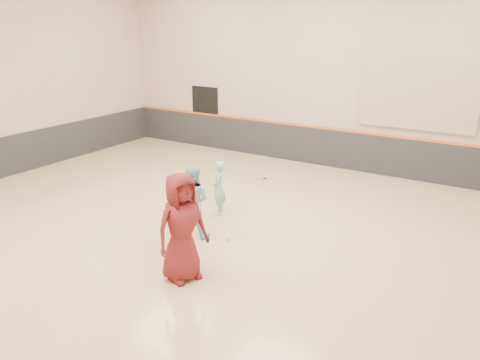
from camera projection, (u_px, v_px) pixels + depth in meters
The scene contains 14 objects.
room at pixel (214, 197), 10.07m from camera, with size 15.04×12.04×6.22m.
wainscot_back at pixel (320, 147), 14.96m from camera, with size 14.90×0.04×1.20m, color #232326.
wainscot_left at pixel (7, 157), 13.85m from camera, with size 0.04×11.90×1.20m, color #232326.
accent_stripe at pixel (321, 128), 14.75m from camera, with size 14.90×0.03×0.06m, color #D85914.
acoustic_panel at pixel (418, 94), 12.94m from camera, with size 3.20×0.08×2.00m, color tan.
doorway at pixel (205, 117), 17.04m from camera, with size 1.10×0.05×2.20m, color black.
girl at pixel (219, 188), 11.08m from camera, with size 0.47×0.31×1.30m, color #72C6AF.
instructor at pixel (192, 201), 9.89m from camera, with size 0.77×0.60×1.58m, color #8FBCDD.
young_man at pixel (182, 227), 8.13m from camera, with size 0.97×0.63×1.98m, color maroon.
held_racket at pixel (188, 221), 9.55m from camera, with size 0.40×0.40×0.57m, color #9ECC2C, non-canonical shape.
spare_racket at pixel (261, 175), 13.83m from camera, with size 0.69×0.69×0.17m, color #BBD12E, non-canonical shape.
ball_under_racket at pixel (229, 239), 9.87m from camera, with size 0.07×0.07×0.07m, color #CFDF33.
ball_in_hand at pixel (179, 222), 7.90m from camera, with size 0.07×0.07×0.07m, color yellow.
ball_beside_spare at pixel (308, 189), 12.84m from camera, with size 0.07×0.07×0.07m, color yellow.
Camera 1 is at (5.43, -7.73, 4.37)m, focal length 35.00 mm.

